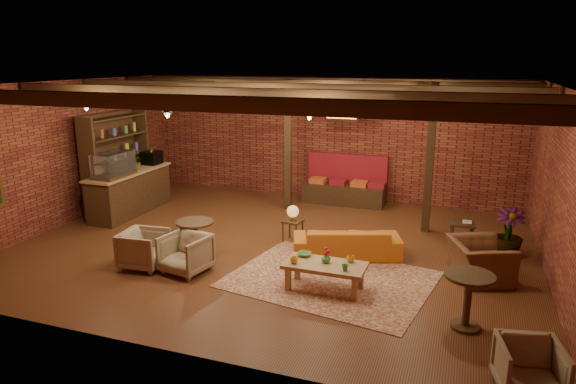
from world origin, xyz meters
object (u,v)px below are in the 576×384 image
(armchair_right, at_px, (480,254))
(side_table_lamp, at_px, (293,214))
(armchair_far, at_px, (530,366))
(round_table_left, at_px, (195,233))
(sofa, at_px, (347,242))
(plant_tall, at_px, (514,184))
(armchair_b, at_px, (186,252))
(side_table_book, at_px, (462,224))
(armchair_a, at_px, (144,247))
(coffee_table, at_px, (324,266))
(round_table_right, at_px, (468,292))

(armchair_right, bearing_deg, side_table_lamp, 57.83)
(armchair_far, bearing_deg, round_table_left, 145.92)
(sofa, distance_m, plant_tall, 3.26)
(sofa, height_order, armchair_b, armchair_b)
(side_table_book, distance_m, armchair_far, 4.68)
(armchair_a, relative_size, side_table_book, 1.37)
(armchair_right, relative_size, side_table_book, 1.88)
(armchair_far, bearing_deg, armchair_a, 153.87)
(coffee_table, distance_m, armchair_right, 2.71)
(coffee_table, xyz_separation_m, plant_tall, (2.90, 2.55, 1.02))
(plant_tall, bearing_deg, side_table_book, 165.52)
(armchair_a, xyz_separation_m, armchair_far, (6.21, -1.64, -0.03))
(coffee_table, height_order, side_table_book, coffee_table)
(armchair_a, bearing_deg, coffee_table, -91.69)
(round_table_right, height_order, plant_tall, plant_tall)
(coffee_table, distance_m, side_table_book, 3.45)
(side_table_book, bearing_deg, round_table_left, -154.22)
(armchair_right, xyz_separation_m, plant_tall, (0.51, 1.27, 0.97))
(side_table_lamp, bearing_deg, round_table_right, -35.92)
(coffee_table, bearing_deg, plant_tall, 41.36)
(side_table_book, bearing_deg, armchair_right, -77.50)
(round_table_left, relative_size, armchair_far, 1.06)
(side_table_lamp, distance_m, armchair_a, 3.01)
(coffee_table, relative_size, armchair_a, 1.75)
(armchair_right, bearing_deg, plant_tall, -43.36)
(side_table_lamp, bearing_deg, coffee_table, -58.17)
(side_table_lamp, xyz_separation_m, armchair_right, (3.61, -0.68, -0.14))
(side_table_lamp, relative_size, armchair_a, 1.02)
(side_table_book, bearing_deg, round_table_right, -87.38)
(sofa, height_order, coffee_table, coffee_table)
(side_table_book, xyz_separation_m, armchair_far, (0.84, -4.60, -0.15))
(side_table_lamp, bearing_deg, plant_tall, 8.18)
(armchair_a, distance_m, round_table_right, 5.54)
(coffee_table, distance_m, round_table_left, 2.70)
(side_table_lamp, height_order, side_table_book, side_table_lamp)
(side_table_lamp, distance_m, round_table_right, 4.23)
(coffee_table, height_order, plant_tall, plant_tall)
(round_table_left, height_order, plant_tall, plant_tall)
(side_table_lamp, height_order, round_table_left, side_table_lamp)
(plant_tall, bearing_deg, armchair_a, -156.20)
(round_table_left, distance_m, armchair_far, 6.02)
(coffee_table, height_order, armchair_right, armchair_right)
(side_table_book, distance_m, plant_tall, 1.27)
(coffee_table, xyz_separation_m, round_table_right, (2.21, -0.52, 0.14))
(armchair_b, bearing_deg, round_table_right, 6.08)
(armchair_a, xyz_separation_m, round_table_right, (5.53, -0.33, 0.16))
(coffee_table, bearing_deg, round_table_left, 169.42)
(round_table_left, bearing_deg, plant_tall, 20.35)
(armchair_a, height_order, side_table_book, armchair_a)
(round_table_left, bearing_deg, side_table_book, 25.78)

